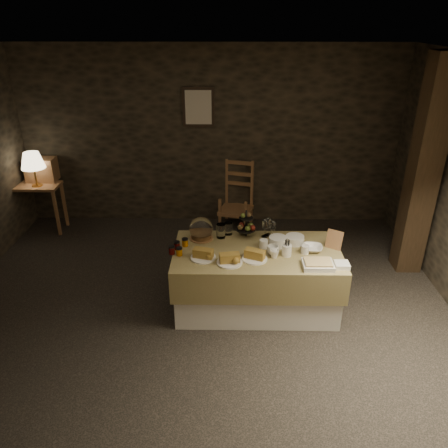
{
  "coord_description": "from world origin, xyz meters",
  "views": [
    {
      "loc": [
        0.3,
        -3.77,
        2.94
      ],
      "look_at": [
        0.24,
        0.2,
        1.02
      ],
      "focal_mm": 35.0,
      "sensor_mm": 36.0,
      "label": 1
    }
  ],
  "objects_px": {
    "wine_rack": "(41,169)",
    "table_lamp": "(32,161)",
    "console_table": "(37,193)",
    "fruit_stand": "(246,226)",
    "buffet_table": "(256,275)",
    "timber_column": "(424,170)",
    "chair": "(236,197)"
  },
  "relations": [
    {
      "from": "timber_column",
      "to": "wine_rack",
      "type": "bearing_deg",
      "value": 166.83
    },
    {
      "from": "table_lamp",
      "to": "timber_column",
      "type": "xyz_separation_m",
      "value": [
        5.0,
        -0.94,
        0.21
      ]
    },
    {
      "from": "console_table",
      "to": "table_lamp",
      "type": "bearing_deg",
      "value": -45.0
    },
    {
      "from": "console_table",
      "to": "wine_rack",
      "type": "height_order",
      "value": "wine_rack"
    },
    {
      "from": "wine_rack",
      "to": "table_lamp",
      "type": "bearing_deg",
      "value": -90.0
    },
    {
      "from": "buffet_table",
      "to": "wine_rack",
      "type": "height_order",
      "value": "wine_rack"
    },
    {
      "from": "table_lamp",
      "to": "console_table",
      "type": "bearing_deg",
      "value": 135.0
    },
    {
      "from": "console_table",
      "to": "table_lamp",
      "type": "height_order",
      "value": "table_lamp"
    },
    {
      "from": "table_lamp",
      "to": "chair",
      "type": "xyz_separation_m",
      "value": [
        2.84,
        0.32,
        -0.66
      ]
    },
    {
      "from": "wine_rack",
      "to": "timber_column",
      "type": "xyz_separation_m",
      "value": [
        5.0,
        -1.17,
        0.41
      ]
    },
    {
      "from": "wine_rack",
      "to": "fruit_stand",
      "type": "height_order",
      "value": "wine_rack"
    },
    {
      "from": "chair",
      "to": "timber_column",
      "type": "height_order",
      "value": "timber_column"
    },
    {
      "from": "table_lamp",
      "to": "wine_rack",
      "type": "xyz_separation_m",
      "value": [
        0.0,
        0.23,
        -0.2
      ]
    },
    {
      "from": "console_table",
      "to": "chair",
      "type": "height_order",
      "value": "chair"
    },
    {
      "from": "console_table",
      "to": "buffet_table",
      "type": "bearing_deg",
      "value": -30.87
    },
    {
      "from": "console_table",
      "to": "timber_column",
      "type": "relative_size",
      "value": 0.28
    },
    {
      "from": "console_table",
      "to": "fruit_stand",
      "type": "xyz_separation_m",
      "value": [
        2.98,
        -1.51,
        0.23
      ]
    },
    {
      "from": "wine_rack",
      "to": "console_table",
      "type": "bearing_deg",
      "value": -105.52
    },
    {
      "from": "table_lamp",
      "to": "fruit_stand",
      "type": "bearing_deg",
      "value": -26.43
    },
    {
      "from": "buffet_table",
      "to": "table_lamp",
      "type": "distance_m",
      "value": 3.6
    },
    {
      "from": "buffet_table",
      "to": "wine_rack",
      "type": "distance_m",
      "value": 3.69
    },
    {
      "from": "table_lamp",
      "to": "fruit_stand",
      "type": "relative_size",
      "value": 1.6
    },
    {
      "from": "wine_rack",
      "to": "fruit_stand",
      "type": "xyz_separation_m",
      "value": [
        2.93,
        -1.69,
        -0.07
      ]
    },
    {
      "from": "console_table",
      "to": "table_lamp",
      "type": "xyz_separation_m",
      "value": [
        0.05,
        -0.05,
        0.5
      ]
    },
    {
      "from": "table_lamp",
      "to": "wine_rack",
      "type": "relative_size",
      "value": 1.18
    },
    {
      "from": "table_lamp",
      "to": "chair",
      "type": "distance_m",
      "value": 2.94
    },
    {
      "from": "table_lamp",
      "to": "timber_column",
      "type": "relative_size",
      "value": 0.19
    },
    {
      "from": "buffet_table",
      "to": "chair",
      "type": "xyz_separation_m",
      "value": [
        -0.2,
        2.12,
        0.04
      ]
    },
    {
      "from": "wine_rack",
      "to": "buffet_table",
      "type": "bearing_deg",
      "value": -33.7
    },
    {
      "from": "wine_rack",
      "to": "chair",
      "type": "xyz_separation_m",
      "value": [
        2.84,
        0.09,
        -0.45
      ]
    },
    {
      "from": "buffet_table",
      "to": "table_lamp",
      "type": "xyz_separation_m",
      "value": [
        -3.04,
        1.8,
        0.69
      ]
    },
    {
      "from": "wine_rack",
      "to": "timber_column",
      "type": "distance_m",
      "value": 5.15
    }
  ]
}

